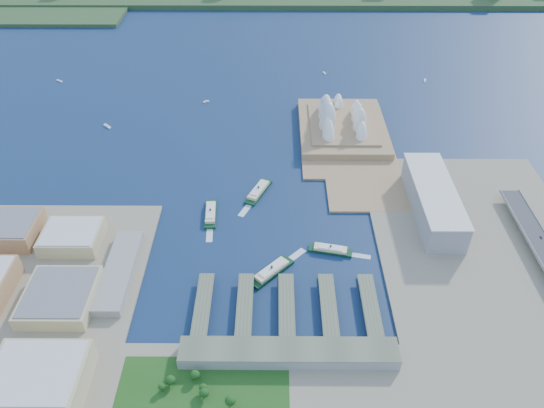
{
  "coord_description": "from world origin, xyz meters",
  "views": [
    {
      "loc": [
        1.5,
        -432.23,
        414.31
      ],
      "look_at": [
        -1.53,
        75.24,
        18.0
      ],
      "focal_mm": 35.0,
      "sensor_mm": 36.0,
      "label": 1
    }
  ],
  "objects_px": {
    "ferry_c": "(272,270)",
    "ferry_d": "(330,248)",
    "car_c": "(541,237)",
    "opera_house": "(344,113)",
    "ferry_a": "(210,212)",
    "ferry_b": "(258,190)",
    "toaster_building": "(433,201)"
  },
  "relations": [
    {
      "from": "opera_house",
      "to": "ferry_a",
      "type": "relative_size",
      "value": 3.36
    },
    {
      "from": "ferry_b",
      "to": "car_c",
      "type": "height_order",
      "value": "car_c"
    },
    {
      "from": "ferry_b",
      "to": "ferry_c",
      "type": "distance_m",
      "value": 146.95
    },
    {
      "from": "opera_house",
      "to": "ferry_b",
      "type": "distance_m",
      "value": 203.34
    },
    {
      "from": "car_c",
      "to": "ferry_b",
      "type": "bearing_deg",
      "value": -17.53
    },
    {
      "from": "ferry_b",
      "to": "ferry_d",
      "type": "relative_size",
      "value": 1.15
    },
    {
      "from": "opera_house",
      "to": "ferry_c",
      "type": "distance_m",
      "value": 323.5
    },
    {
      "from": "toaster_building",
      "to": "ferry_b",
      "type": "relative_size",
      "value": 2.72
    },
    {
      "from": "toaster_building",
      "to": "car_c",
      "type": "distance_m",
      "value": 124.88
    },
    {
      "from": "ferry_d",
      "to": "toaster_building",
      "type": "bearing_deg",
      "value": -49.79
    },
    {
      "from": "ferry_d",
      "to": "car_c",
      "type": "distance_m",
      "value": 239.1
    },
    {
      "from": "toaster_building",
      "to": "ferry_b",
      "type": "bearing_deg",
      "value": 169.07
    },
    {
      "from": "opera_house",
      "to": "ferry_a",
      "type": "height_order",
      "value": "opera_house"
    },
    {
      "from": "ferry_c",
      "to": "ferry_d",
      "type": "xyz_separation_m",
      "value": [
        66.56,
        35.21,
        -0.73
      ]
    },
    {
      "from": "ferry_c",
      "to": "ferry_b",
      "type": "bearing_deg",
      "value": -39.23
    },
    {
      "from": "toaster_building",
      "to": "car_c",
      "type": "height_order",
      "value": "toaster_building"
    },
    {
      "from": "ferry_d",
      "to": "car_c",
      "type": "xyz_separation_m",
      "value": [
        238.71,
        8.43,
        10.81
      ]
    },
    {
      "from": "opera_house",
      "to": "ferry_d",
      "type": "relative_size",
      "value": 3.63
    },
    {
      "from": "ferry_a",
      "to": "toaster_building",
      "type": "bearing_deg",
      "value": -2.33
    },
    {
      "from": "ferry_c",
      "to": "ferry_d",
      "type": "height_order",
      "value": "ferry_c"
    },
    {
      "from": "opera_house",
      "to": "ferry_d",
      "type": "xyz_separation_m",
      "value": [
        -39.71,
        -269.18,
        -27.31
      ]
    },
    {
      "from": "ferry_a",
      "to": "ferry_b",
      "type": "xyz_separation_m",
      "value": [
        57.98,
        46.28,
        0.32
      ]
    },
    {
      "from": "ferry_d",
      "to": "car_c",
      "type": "bearing_deg",
      "value": -75.84
    },
    {
      "from": "opera_house",
      "to": "car_c",
      "type": "bearing_deg",
      "value": -52.65
    },
    {
      "from": "ferry_a",
      "to": "ferry_b",
      "type": "bearing_deg",
      "value": 35.25
    },
    {
      "from": "ferry_a",
      "to": "ferry_b",
      "type": "relative_size",
      "value": 0.94
    },
    {
      "from": "opera_house",
      "to": "toaster_building",
      "type": "relative_size",
      "value": 1.16
    },
    {
      "from": "car_c",
      "to": "ferry_c",
      "type": "bearing_deg",
      "value": 8.14
    },
    {
      "from": "ferry_d",
      "to": "car_c",
      "type": "height_order",
      "value": "car_c"
    },
    {
      "from": "ferry_b",
      "to": "ferry_d",
      "type": "bearing_deg",
      "value": -28.79
    },
    {
      "from": "ferry_a",
      "to": "ferry_d",
      "type": "distance_m",
      "value": 156.56
    },
    {
      "from": "opera_house",
      "to": "ferry_b",
      "type": "relative_size",
      "value": 3.16
    }
  ]
}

